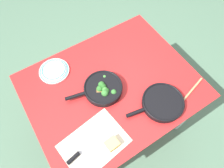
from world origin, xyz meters
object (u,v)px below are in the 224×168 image
at_px(skillet_broccoli, 103,88).
at_px(skillet_eggs, 162,102).
at_px(cheese_block, 112,144).
at_px(wooden_spoon, 184,100).
at_px(grater_knife, 80,152).
at_px(dinner_plate_stack, 54,70).

xyz_separation_m(skillet_broccoli, skillet_eggs, (-0.27, 0.29, -0.01)).
bearing_deg(cheese_block, wooden_spoon, 178.70).
height_order(skillet_eggs, grater_knife, skillet_eggs).
bearing_deg(skillet_eggs, wooden_spoon, 168.62).
relative_size(skillet_broccoli, dinner_plate_stack, 1.78).
xyz_separation_m(grater_knife, dinner_plate_stack, (-0.11, -0.59, 0.00)).
distance_m(skillet_broccoli, wooden_spoon, 0.54).
relative_size(wooden_spoon, grater_knife, 1.38).
xyz_separation_m(skillet_broccoli, wooden_spoon, (-0.41, 0.35, -0.02)).
bearing_deg(wooden_spoon, skillet_eggs, -36.30).
relative_size(skillet_eggs, grater_knife, 1.50).
xyz_separation_m(wooden_spoon, grater_knife, (0.73, -0.07, 0.00)).
bearing_deg(skillet_broccoli, wooden_spoon, 152.37).
bearing_deg(wooden_spoon, grater_knife, -19.93).
bearing_deg(skillet_eggs, dinner_plate_stack, -40.83).
height_order(cheese_block, dinner_plate_stack, cheese_block).
bearing_deg(wooden_spoon, dinner_plate_stack, -61.08).
relative_size(skillet_broccoli, skillet_eggs, 0.98).
relative_size(wooden_spoon, dinner_plate_stack, 1.66).
bearing_deg(wooden_spoon, cheese_block, -15.50).
bearing_deg(grater_knife, wooden_spoon, -16.67).
relative_size(wooden_spoon, cheese_block, 4.65).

